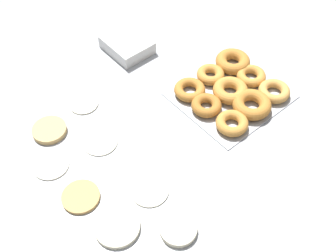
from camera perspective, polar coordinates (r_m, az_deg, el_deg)
ground_plane at (r=1.15m, az=-4.76°, el=-4.12°), size 3.00×3.00×0.00m
pancake_0 at (r=1.04m, az=-6.90°, el=-13.36°), size 0.11×0.11×0.01m
pancake_1 at (r=1.19m, az=-9.19°, el=-2.06°), size 0.10×0.10×0.01m
pancake_2 at (r=1.17m, az=-15.61°, el=-5.03°), size 0.10×0.10×0.01m
pancake_3 at (r=1.03m, az=1.42°, el=-13.79°), size 0.09×0.09×0.02m
pancake_4 at (r=1.29m, az=-11.34°, el=3.04°), size 0.09×0.09×0.01m
pancake_5 at (r=1.09m, az=-11.73°, el=-9.36°), size 0.10×0.10×0.01m
pancake_6 at (r=1.08m, az=-2.52°, el=-8.62°), size 0.10×0.10×0.01m
pancake_7 at (r=1.24m, az=-15.76°, el=-0.54°), size 0.10×0.10×0.02m
donut_tray at (r=1.30m, az=8.73°, el=4.83°), size 0.29×0.31×0.04m
container_stack at (r=1.44m, az=-5.56°, el=10.89°), size 0.15×0.13×0.04m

